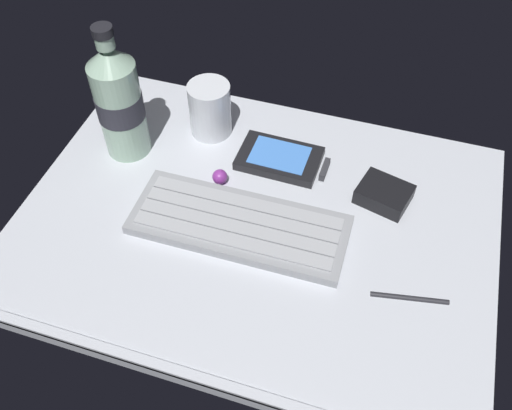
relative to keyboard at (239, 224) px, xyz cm
name	(u,v)px	position (x,y,z in cm)	size (l,w,h in cm)	color
ground_plane	(255,225)	(1.68, 1.89, -1.79)	(64.00, 48.00, 2.80)	silver
keyboard	(239,224)	(0.00, 0.00, 0.00)	(29.07, 11.18, 1.70)	#93969B
handheld_device	(284,159)	(2.34, 13.62, -0.08)	(12.93, 7.87, 1.50)	black
juice_cup	(210,111)	(-10.35, 17.13, 3.10)	(6.40, 6.40, 8.50)	silver
water_bottle	(119,101)	(-20.91, 9.68, 8.20)	(6.73, 6.73, 20.80)	#9EC1A8
charger_block	(384,194)	(17.61, 10.80, 0.39)	(7.00, 5.60, 2.40)	black
trackball_mouse	(220,177)	(-5.32, 7.13, 0.29)	(2.20, 2.20, 2.20)	purple
stylus_pen	(410,297)	(23.32, -4.06, -0.46)	(0.70, 0.70, 9.50)	#26262B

